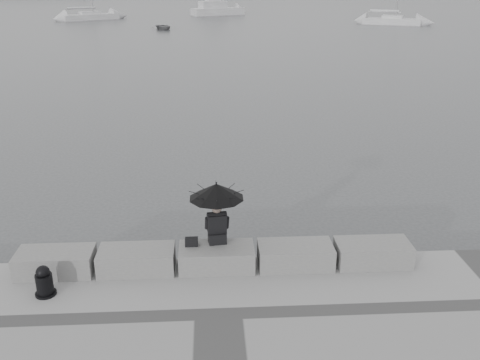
{
  "coord_description": "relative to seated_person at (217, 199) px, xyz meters",
  "views": [
    {
      "loc": [
        -0.09,
        -10.53,
        6.44
      ],
      "look_at": [
        0.7,
        3.0,
        1.18
      ],
      "focal_mm": 40.0,
      "sensor_mm": 36.0,
      "label": 1
    }
  ],
  "objects": [
    {
      "name": "dinghy",
      "position": [
        -5.49,
        57.45,
        -1.71
      ],
      "size": [
        3.82,
        2.8,
        0.6
      ],
      "primitive_type": "imported",
      "rotation": [
        0.0,
        0.0,
        0.42
      ],
      "color": "gray",
      "rests_on": "ground"
    },
    {
      "name": "stone_block_left",
      "position": [
        -1.72,
        -0.25,
        -1.26
      ],
      "size": [
        1.6,
        0.8,
        0.5
      ],
      "primitive_type": "cube",
      "color": "slate",
      "rests_on": "promenade"
    },
    {
      "name": "stone_block_right",
      "position": [
        1.68,
        -0.25,
        -1.26
      ],
      "size": [
        1.6,
        0.8,
        0.5
      ],
      "primitive_type": "cube",
      "color": "slate",
      "rests_on": "promenade"
    },
    {
      "name": "stone_block_far_left",
      "position": [
        -3.42,
        -0.25,
        -1.26
      ],
      "size": [
        1.6,
        0.8,
        0.5
      ],
      "primitive_type": "cube",
      "color": "slate",
      "rests_on": "promenade"
    },
    {
      "name": "seated_person",
      "position": [
        0.0,
        0.0,
        0.0
      ],
      "size": [
        1.18,
        1.18,
        1.39
      ],
      "rotation": [
        0.0,
        0.0,
        0.14
      ],
      "color": "black",
      "rests_on": "stone_block_centre"
    },
    {
      "name": "ground",
      "position": [
        -0.02,
        0.2,
        -2.01
      ],
      "size": [
        360.0,
        360.0,
        0.0
      ],
      "primitive_type": "plane",
      "color": "#414345",
      "rests_on": "ground"
    },
    {
      "name": "stone_block_far_right",
      "position": [
        3.38,
        -0.25,
        -1.26
      ],
      "size": [
        1.6,
        0.8,
        0.5
      ],
      "primitive_type": "cube",
      "color": "slate",
      "rests_on": "promenade"
    },
    {
      "name": "sailboat_left",
      "position": [
        -17.35,
        72.7,
        -1.49
      ],
      "size": [
        8.19,
        6.41,
        12.9
      ],
      "rotation": [
        0.0,
        0.0,
        0.57
      ],
      "color": "white",
      "rests_on": "ground"
    },
    {
      "name": "motor_cruiser",
      "position": [
        1.58,
        81.18,
        -1.11
      ],
      "size": [
        8.92,
        5.97,
        4.5
      ],
      "rotation": [
        0.0,
        0.0,
        0.41
      ],
      "color": "white",
      "rests_on": "ground"
    },
    {
      "name": "sailboat_right",
      "position": [
        24.56,
        62.67,
        -1.48
      ],
      "size": [
        7.85,
        5.38,
        12.9
      ],
      "rotation": [
        0.0,
        0.0,
        -0.44
      ],
      "color": "white",
      "rests_on": "ground"
    },
    {
      "name": "stone_block_centre",
      "position": [
        -0.02,
        -0.25,
        -1.26
      ],
      "size": [
        1.6,
        0.8,
        0.5
      ],
      "primitive_type": "cube",
      "color": "slate",
      "rests_on": "promenade"
    },
    {
      "name": "bag",
      "position": [
        -0.55,
        -0.14,
        -0.92
      ],
      "size": [
        0.28,
        0.16,
        0.18
      ],
      "primitive_type": "cube",
      "color": "black",
      "rests_on": "stone_block_centre"
    },
    {
      "name": "mooring_bollard",
      "position": [
        -3.41,
        -1.09,
        -1.23
      ],
      "size": [
        0.41,
        0.41,
        0.65
      ],
      "color": "black",
      "rests_on": "promenade"
    }
  ]
}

